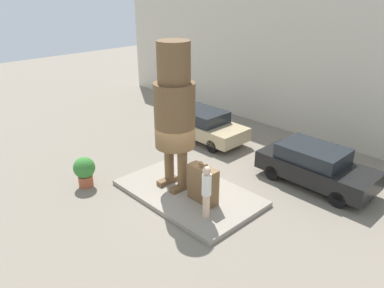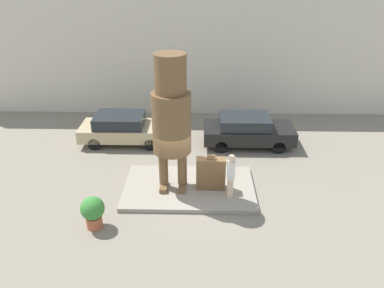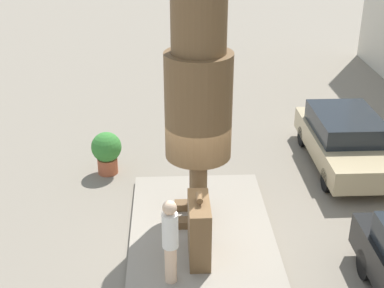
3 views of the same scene
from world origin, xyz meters
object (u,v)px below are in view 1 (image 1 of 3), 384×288
object	(u,v)px
planter_pot	(85,170)
parked_car_black	(315,165)
giant_suitcase	(203,184)
parked_car_tan	(204,124)
tourist	(206,190)
statue_figure	(174,106)

from	to	relation	value
planter_pot	parked_car_black	bearing A→B (deg)	47.28
giant_suitcase	parked_car_tan	distance (m)	5.99
parked_car_tan	parked_car_black	world-z (taller)	parked_car_black
tourist	parked_car_black	world-z (taller)	tourist
tourist	parked_car_tan	bearing A→B (deg)	135.27
tourist	parked_car_tan	world-z (taller)	tourist
planter_pot	tourist	bearing A→B (deg)	19.39
parked_car_tan	planter_pot	size ratio (longest dim) A/B	3.62
planter_pot	statue_figure	bearing A→B (deg)	42.16
giant_suitcase	parked_car_tan	bearing A→B (deg)	134.35
statue_figure	parked_car_black	bearing A→B (deg)	50.61
parked_car_tan	planter_pot	distance (m)	6.53
giant_suitcase	tourist	xyz separation A→B (m)	(0.72, -0.58, 0.33)
parked_car_tan	parked_car_black	xyz separation A→B (m)	(6.06, -0.16, 0.03)
parked_car_tan	parked_car_black	size ratio (longest dim) A/B	0.99
statue_figure	giant_suitcase	xyz separation A→B (m)	(1.46, -0.06, -2.42)
tourist	planter_pot	world-z (taller)	tourist
statue_figure	parked_car_black	size ratio (longest dim) A/B	1.22
statue_figure	tourist	bearing A→B (deg)	-16.33
statue_figure	giant_suitcase	size ratio (longest dim) A/B	3.56
parked_car_tan	parked_car_black	bearing A→B (deg)	-1.54
giant_suitcase	statue_figure	bearing A→B (deg)	177.70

